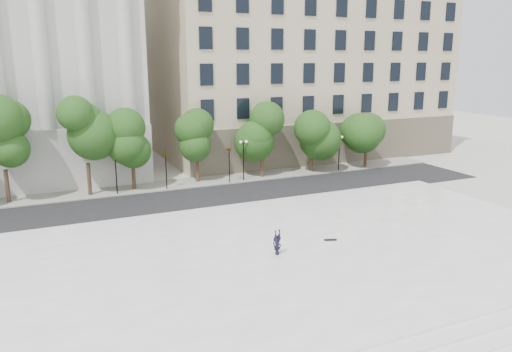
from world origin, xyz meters
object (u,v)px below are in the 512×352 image
Objects in this scene: traffic_light_west at (165,152)px; person_lying at (277,251)px; skateboard at (330,240)px; traffic_light_east at (229,147)px.

person_lying is (1.98, -19.64, -3.05)m from traffic_light_west.
skateboard is (4.36, 0.73, -0.18)m from person_lying.
traffic_light_east is 4.98× the size of skateboard.
traffic_light_west reaches higher than skateboard.
skateboard is at bearing 5.86° from person_lying.
traffic_light_east is at bearing -0.00° from traffic_light_west.
person_lying is at bearing -84.25° from traffic_light_west.
traffic_light_east reaches higher than skateboard.
traffic_light_west is at bearing 92.07° from person_lying.
traffic_light_west is 1.00× the size of traffic_light_east.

